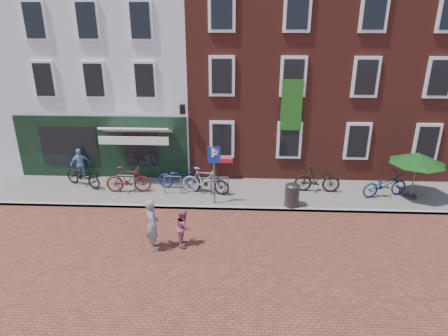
{
  "coord_description": "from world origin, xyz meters",
  "views": [
    {
      "loc": [
        1.38,
        -14.16,
        7.52
      ],
      "look_at": [
        0.7,
        0.53,
        1.59
      ],
      "focal_mm": 32.15,
      "sensor_mm": 36.0,
      "label": 1
    }
  ],
  "objects_px": {
    "bicycle_1": "(128,179)",
    "bicycle_3": "(204,181)",
    "bicycle_0": "(83,175)",
    "bicycle_5": "(317,179)",
    "parking_sign": "(214,165)",
    "boy": "(184,227)",
    "bicycle_6": "(385,185)",
    "woman": "(152,225)",
    "litter_bin": "(292,194)",
    "parasol": "(418,156)",
    "cafe_person": "(80,164)",
    "bicycle_4": "(207,181)",
    "bicycle_2": "(180,178)"
  },
  "relations": [
    {
      "from": "parking_sign",
      "to": "bicycle_0",
      "type": "xyz_separation_m",
      "value": [
        -5.92,
        1.43,
        -1.13
      ]
    },
    {
      "from": "bicycle_3",
      "to": "bicycle_4",
      "type": "height_order",
      "value": "bicycle_3"
    },
    {
      "from": "boy",
      "to": "woman",
      "type": "bearing_deg",
      "value": 100.99
    },
    {
      "from": "woman",
      "to": "parking_sign",
      "type": "bearing_deg",
      "value": -52.37
    },
    {
      "from": "bicycle_5",
      "to": "bicycle_6",
      "type": "distance_m",
      "value": 2.77
    },
    {
      "from": "cafe_person",
      "to": "bicycle_1",
      "type": "xyz_separation_m",
      "value": [
        2.56,
        -1.3,
        -0.16
      ]
    },
    {
      "from": "woman",
      "to": "bicycle_3",
      "type": "xyz_separation_m",
      "value": [
        1.31,
        4.16,
        -0.23
      ]
    },
    {
      "from": "parasol",
      "to": "bicycle_6",
      "type": "xyz_separation_m",
      "value": [
        -1.1,
        0.08,
        -1.32
      ]
    },
    {
      "from": "bicycle_0",
      "to": "bicycle_6",
      "type": "relative_size",
      "value": 1.0
    },
    {
      "from": "woman",
      "to": "cafe_person",
      "type": "xyz_separation_m",
      "value": [
        -4.49,
        5.42,
        -0.07
      ]
    },
    {
      "from": "parking_sign",
      "to": "bicycle_1",
      "type": "xyz_separation_m",
      "value": [
        -3.74,
        0.92,
        -1.07
      ]
    },
    {
      "from": "cafe_person",
      "to": "bicycle_2",
      "type": "relative_size",
      "value": 0.74
    },
    {
      "from": "bicycle_0",
      "to": "bicycle_5",
      "type": "relative_size",
      "value": 1.03
    },
    {
      "from": "cafe_person",
      "to": "bicycle_2",
      "type": "xyz_separation_m",
      "value": [
        4.72,
        -0.88,
        -0.22
      ]
    },
    {
      "from": "parking_sign",
      "to": "bicycle_4",
      "type": "bearing_deg",
      "value": 109.89
    },
    {
      "from": "boy",
      "to": "bicycle_0",
      "type": "height_order",
      "value": "boy"
    },
    {
      "from": "bicycle_3",
      "to": "litter_bin",
      "type": "bearing_deg",
      "value": -97.6
    },
    {
      "from": "litter_bin",
      "to": "bicycle_0",
      "type": "bearing_deg",
      "value": 170.51
    },
    {
      "from": "cafe_person",
      "to": "bicycle_6",
      "type": "bearing_deg",
      "value": 147.53
    },
    {
      "from": "parasol",
      "to": "woman",
      "type": "bearing_deg",
      "value": -157.55
    },
    {
      "from": "woman",
      "to": "bicycle_0",
      "type": "height_order",
      "value": "woman"
    },
    {
      "from": "boy",
      "to": "bicycle_3",
      "type": "bearing_deg",
      "value": -10.15
    },
    {
      "from": "cafe_person",
      "to": "bicycle_1",
      "type": "distance_m",
      "value": 2.88
    },
    {
      "from": "parasol",
      "to": "cafe_person",
      "type": "height_order",
      "value": "parasol"
    },
    {
      "from": "bicycle_2",
      "to": "parasol",
      "type": "bearing_deg",
      "value": -82.33
    },
    {
      "from": "boy",
      "to": "bicycle_4",
      "type": "xyz_separation_m",
      "value": [
        0.45,
        3.93,
        -0.04
      ]
    },
    {
      "from": "bicycle_0",
      "to": "boy",
      "type": "bearing_deg",
      "value": -104.0
    },
    {
      "from": "bicycle_2",
      "to": "bicycle_5",
      "type": "xyz_separation_m",
      "value": [
        5.91,
        -0.02,
        0.06
      ]
    },
    {
      "from": "litter_bin",
      "to": "bicycle_6",
      "type": "height_order",
      "value": "litter_bin"
    },
    {
      "from": "parking_sign",
      "to": "bicycle_2",
      "type": "height_order",
      "value": "parking_sign"
    },
    {
      "from": "bicycle_0",
      "to": "bicycle_6",
      "type": "bearing_deg",
      "value": -65.46
    },
    {
      "from": "cafe_person",
      "to": "bicycle_0",
      "type": "xyz_separation_m",
      "value": [
        0.39,
        -0.79,
        -0.22
      ]
    },
    {
      "from": "boy",
      "to": "bicycle_5",
      "type": "bearing_deg",
      "value": -55.95
    },
    {
      "from": "litter_bin",
      "to": "bicycle_3",
      "type": "relative_size",
      "value": 0.54
    },
    {
      "from": "bicycle_3",
      "to": "bicycle_6",
      "type": "xyz_separation_m",
      "value": [
        7.57,
        0.04,
        -0.06
      ]
    },
    {
      "from": "bicycle_4",
      "to": "bicycle_3",
      "type": "bearing_deg",
      "value": 133.78
    },
    {
      "from": "parasol",
      "to": "bicycle_0",
      "type": "xyz_separation_m",
      "value": [
        -14.08,
        0.51,
        -1.32
      ]
    },
    {
      "from": "litter_bin",
      "to": "bicycle_6",
      "type": "distance_m",
      "value": 4.11
    },
    {
      "from": "boy",
      "to": "bicycle_0",
      "type": "xyz_separation_m",
      "value": [
        -5.09,
        4.34,
        -0.04
      ]
    },
    {
      "from": "boy",
      "to": "bicycle_3",
      "type": "distance_m",
      "value": 3.88
    },
    {
      "from": "bicycle_5",
      "to": "bicycle_0",
      "type": "bearing_deg",
      "value": 92.8
    },
    {
      "from": "bicycle_1",
      "to": "bicycle_4",
      "type": "bearing_deg",
      "value": -91.54
    },
    {
      "from": "woman",
      "to": "bicycle_1",
      "type": "height_order",
      "value": "woman"
    },
    {
      "from": "bicycle_1",
      "to": "bicycle_6",
      "type": "xyz_separation_m",
      "value": [
        10.81,
        0.08,
        -0.06
      ]
    },
    {
      "from": "bicycle_5",
      "to": "bicycle_6",
      "type": "xyz_separation_m",
      "value": [
        2.75,
        -0.32,
        -0.06
      ]
    },
    {
      "from": "bicycle_1",
      "to": "bicycle_3",
      "type": "xyz_separation_m",
      "value": [
        3.24,
        0.04,
        0.0
      ]
    },
    {
      "from": "bicycle_1",
      "to": "bicycle_3",
      "type": "distance_m",
      "value": 3.24
    },
    {
      "from": "litter_bin",
      "to": "bicycle_4",
      "type": "distance_m",
      "value": 3.64
    },
    {
      "from": "boy",
      "to": "bicycle_2",
      "type": "distance_m",
      "value": 4.32
    },
    {
      "from": "litter_bin",
      "to": "boy",
      "type": "bearing_deg",
      "value": -144.16
    }
  ]
}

